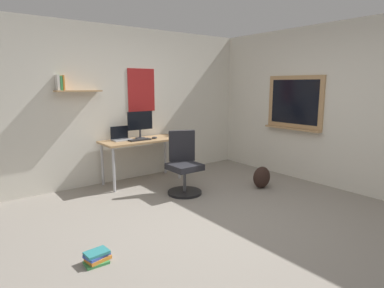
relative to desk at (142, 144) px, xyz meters
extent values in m
plane|color=gray|center=(-0.09, -2.08, -0.65)|extent=(5.20, 5.20, 0.00)
cube|color=silver|center=(-0.09, 0.37, 0.65)|extent=(5.00, 0.10, 2.60)
cube|color=tan|center=(-0.93, 0.22, 0.90)|extent=(0.68, 0.20, 0.02)
cube|color=#A51E1E|center=(0.20, 0.31, 0.90)|extent=(0.52, 0.01, 0.74)
cube|color=silver|center=(-1.23, 0.24, 1.02)|extent=(0.04, 0.14, 0.23)
cube|color=#3D934C|center=(-1.19, 0.24, 1.01)|extent=(0.03, 0.14, 0.21)
cube|color=orange|center=(-1.15, 0.24, 1.02)|extent=(0.02, 0.14, 0.22)
cube|color=silver|center=(2.36, -2.08, 0.65)|extent=(0.10, 5.00, 2.60)
cube|color=tan|center=(2.29, -1.36, 0.70)|extent=(0.04, 1.10, 0.90)
cube|color=black|center=(2.28, -1.36, 0.70)|extent=(0.01, 0.94, 0.76)
cube|color=tan|center=(2.25, -1.36, 0.23)|extent=(0.12, 1.10, 0.03)
cube|color=tan|center=(0.00, 0.00, 0.07)|extent=(1.35, 0.58, 0.03)
cylinder|color=#B7B7BC|center=(-0.61, -0.23, -0.30)|extent=(0.04, 0.04, 0.70)
cylinder|color=#B7B7BC|center=(0.61, -0.23, -0.30)|extent=(0.04, 0.04, 0.70)
cylinder|color=#B7B7BC|center=(-0.61, 0.23, -0.30)|extent=(0.04, 0.04, 0.70)
cylinder|color=#B7B7BC|center=(0.61, 0.23, -0.30)|extent=(0.04, 0.04, 0.70)
cylinder|color=black|center=(0.20, -0.96, -0.63)|extent=(0.52, 0.52, 0.04)
cylinder|color=#4C4C51|center=(0.20, -0.96, -0.44)|extent=(0.05, 0.05, 0.34)
cube|color=#232328|center=(0.20, -0.96, -0.23)|extent=(0.44, 0.44, 0.09)
cube|color=#232328|center=(0.29, -0.77, 0.06)|extent=(0.39, 0.23, 0.48)
cube|color=#ADAFB5|center=(-0.30, 0.10, 0.09)|extent=(0.31, 0.21, 0.02)
cube|color=black|center=(-0.30, 0.20, 0.21)|extent=(0.31, 0.01, 0.21)
cylinder|color=#38383D|center=(0.03, 0.10, 0.09)|extent=(0.17, 0.17, 0.01)
cylinder|color=#38383D|center=(0.03, 0.10, 0.17)|extent=(0.03, 0.03, 0.14)
cube|color=black|center=(0.03, 0.09, 0.39)|extent=(0.46, 0.02, 0.31)
cube|color=black|center=(-0.07, -0.07, 0.09)|extent=(0.37, 0.13, 0.02)
ellipsoid|color=#262628|center=(0.21, -0.07, 0.10)|extent=(0.10, 0.06, 0.03)
cylinder|color=silver|center=(0.57, -0.02, 0.13)|extent=(0.08, 0.08, 0.09)
ellipsoid|color=black|center=(1.36, -1.48, -0.48)|extent=(0.32, 0.22, 0.35)
cube|color=#3D934C|center=(-1.61, -2.05, -0.64)|extent=(0.21, 0.16, 0.02)
cube|color=orange|center=(-1.59, -2.04, -0.61)|extent=(0.23, 0.18, 0.03)
cube|color=#3851B2|center=(-1.59, -2.03, -0.58)|extent=(0.24, 0.19, 0.03)
cube|color=teal|center=(-1.59, -2.03, -0.56)|extent=(0.22, 0.17, 0.03)
camera|label=1|loc=(-2.57, -4.79, 0.99)|focal=30.23mm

